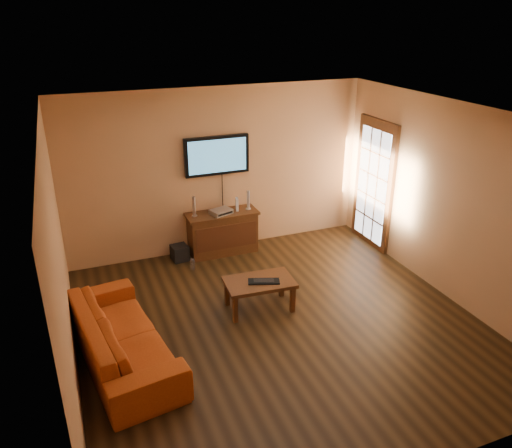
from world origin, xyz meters
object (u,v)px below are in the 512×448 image
speaker_left (194,207)px  speaker_right (248,201)px  av_receiver (221,212)px  subwoofer (180,253)px  television (217,156)px  coffee_table (259,285)px  bottle (193,264)px  keyboard (264,281)px  game_console (237,204)px  media_console (223,232)px  sofa (121,328)px

speaker_left → speaker_right: 0.91m
av_receiver → subwoofer: 0.95m
television → subwoofer: size_ratio=4.22×
television → subwoofer: television is taller
coffee_table → bottle: bearing=112.3°
speaker_left → keyboard: (0.42, -1.90, -0.43)m
speaker_left → subwoofer: size_ratio=1.32×
subwoofer → bottle: subwoofer is taller
coffee_table → keyboard: 0.10m
av_receiver → game_console: (0.30, 0.07, 0.06)m
media_console → coffee_table: bearing=-92.3°
coffee_table → speaker_left: (-0.38, 1.84, 0.50)m
media_console → television: size_ratio=1.11×
bottle → keyboard: keyboard is taller
coffee_table → av_receiver: bearing=88.6°
av_receiver → keyboard: bearing=-109.0°
speaker_left → speaker_right: speaker_left is taller
media_console → bottle: bearing=-146.3°
speaker_left → keyboard: size_ratio=0.75×
media_console → subwoofer: media_console is taller
media_console → bottle: media_console is taller
bottle → media_console: bearing=33.7°
game_console → keyboard: 1.96m
coffee_table → speaker_left: size_ratio=2.86×
speaker_left → keyboard: speaker_left is taller
av_receiver → television: bearing=63.7°
media_console → speaker_left: size_ratio=3.53×
sofa → bottle: sofa is taller
bottle → speaker_left: bearing=67.7°
coffee_table → av_receiver: 1.82m
subwoofer → bottle: (0.10, -0.42, -0.03)m
television → keyboard: bearing=-90.8°
subwoofer → keyboard: keyboard is taller
sofa → speaker_left: 2.74m
game_console → speaker_right: bearing=5.8°
sofa → game_console: size_ratio=10.66×
media_console → keyboard: 1.87m
speaker_left → bottle: size_ratio=1.59×
speaker_left → speaker_right: bearing=-1.6°
speaker_left → bottle: 0.91m
coffee_table → subwoofer: 1.94m
media_console → sofa: sofa is taller
coffee_table → keyboard: keyboard is taller
media_console → speaker_right: size_ratio=3.66×
television → coffee_table: (-0.07, -2.00, -1.26)m
av_receiver → game_console: game_console is taller
speaker_left → keyboard: bearing=-77.4°
television → speaker_right: (0.46, -0.19, -0.76)m
media_console → av_receiver: size_ratio=3.56×
speaker_left → television: bearing=19.3°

